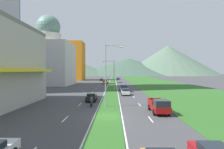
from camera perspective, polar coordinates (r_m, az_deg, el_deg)
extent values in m
plane|color=#424244|center=(23.51, -1.24, -13.04)|extent=(600.00, 600.00, 0.00)
cube|color=#2D6023|center=(82.99, 0.12, -2.86)|extent=(3.20, 240.00, 0.06)
cube|color=#2D6023|center=(85.33, 14.11, -2.79)|extent=(24.00, 240.00, 0.06)
cube|color=silver|center=(23.23, -14.35, -13.23)|extent=(0.16, 2.80, 0.01)
cube|color=silver|center=(32.28, -9.94, -9.16)|extent=(0.16, 2.80, 0.01)
cube|color=silver|center=(41.51, -7.52, -6.86)|extent=(0.16, 2.80, 0.01)
cube|color=silver|center=(50.84, -6.00, -5.40)|extent=(0.16, 2.80, 0.01)
cube|color=silver|center=(60.21, -4.95, -4.38)|extent=(0.16, 2.80, 0.01)
cube|color=silver|center=(69.61, -4.19, -3.64)|extent=(0.16, 2.80, 0.01)
cube|color=silver|center=(79.03, -3.61, -3.08)|extent=(0.16, 2.80, 0.01)
cube|color=silver|center=(88.47, -3.16, -2.63)|extent=(0.16, 2.80, 0.01)
cube|color=silver|center=(97.91, -2.79, -2.28)|extent=(0.16, 2.80, 0.01)
cube|color=silver|center=(107.35, -2.48, -1.98)|extent=(0.16, 2.80, 0.01)
cube|color=silver|center=(116.81, -2.23, -1.73)|extent=(0.16, 2.80, 0.01)
cube|color=silver|center=(126.26, -2.02, -1.52)|extent=(0.16, 2.80, 0.01)
cube|color=silver|center=(135.72, -1.83, -1.34)|extent=(0.16, 2.80, 0.01)
cube|color=silver|center=(22.90, 11.90, -13.43)|extent=(0.16, 2.80, 0.01)
cube|color=silver|center=(32.04, 8.54, -9.23)|extent=(0.16, 2.80, 0.01)
cube|color=silver|center=(41.33, 6.73, -6.89)|extent=(0.16, 2.80, 0.01)
cube|color=silver|center=(50.69, 5.58, -5.41)|extent=(0.16, 2.80, 0.01)
cube|color=silver|center=(60.09, 4.80, -4.39)|extent=(0.16, 2.80, 0.01)
cube|color=silver|center=(69.50, 4.24, -3.65)|extent=(0.16, 2.80, 0.01)
cube|color=silver|center=(78.94, 3.80, -3.08)|extent=(0.16, 2.80, 0.01)
cube|color=silver|center=(88.38, 3.46, -2.64)|extent=(0.16, 2.80, 0.01)
cube|color=silver|center=(97.83, 3.19, -2.28)|extent=(0.16, 2.80, 0.01)
cube|color=silver|center=(107.28, 2.97, -1.98)|extent=(0.16, 2.80, 0.01)
cube|color=silver|center=(116.74, 2.78, -1.73)|extent=(0.16, 2.80, 0.01)
cube|color=silver|center=(126.20, 2.62, -1.52)|extent=(0.16, 2.80, 0.01)
cube|color=silver|center=(135.66, 2.48, -1.34)|extent=(0.16, 2.80, 0.01)
cube|color=silver|center=(83.02, -1.09, -2.88)|extent=(0.16, 240.00, 0.01)
cube|color=silver|center=(82.99, 1.33, -2.88)|extent=(0.16, 240.00, 0.01)
cube|color=yellow|center=(28.25, -29.69, 1.10)|extent=(2.82, 26.37, 0.64)
cube|color=silver|center=(80.39, -19.05, 3.10)|extent=(18.76, 18.76, 17.30)
cylinder|color=beige|center=(81.46, -19.09, 10.55)|extent=(10.04, 10.04, 3.82)
sphere|color=slate|center=(82.38, -19.11, 13.83)|extent=(9.56, 9.56, 9.56)
cube|color=orange|center=(118.62, -12.07, 4.07)|extent=(13.76, 13.76, 23.95)
cone|color=#516B56|center=(269.86, -17.87, 3.26)|extent=(168.11, 168.11, 32.49)
cone|color=#3D5647|center=(278.88, 5.04, 2.48)|extent=(165.12, 165.12, 25.12)
cone|color=#516B56|center=(284.33, 16.94, 4.26)|extent=(141.17, 141.17, 43.45)
cylinder|color=#99999E|center=(29.22, -2.01, -0.43)|extent=(0.18, 0.18, 9.93)
cylinder|color=#99999E|center=(29.55, 0.44, 8.95)|extent=(2.51, 0.29, 0.10)
ellipsoid|color=silver|center=(29.64, 2.88, 8.54)|extent=(0.56, 0.28, 0.20)
cylinder|color=#99999E|center=(51.97, 0.67, -0.45)|extent=(0.18, 0.18, 8.69)
cylinder|color=#99999E|center=(51.93, -1.00, 4.18)|extent=(3.02, 0.33, 0.10)
ellipsoid|color=silver|center=(51.87, -2.67, 3.96)|extent=(0.56, 0.28, 0.20)
cube|color=#B2B2B7|center=(92.74, 2.35, -2.04)|extent=(1.87, 4.72, 0.74)
cube|color=black|center=(92.90, 2.35, -1.68)|extent=(1.61, 2.08, 0.42)
cylinder|color=black|center=(91.33, 2.94, -2.32)|extent=(0.22, 0.64, 0.64)
cylinder|color=black|center=(91.28, 1.81, -2.32)|extent=(0.22, 0.64, 0.64)
cylinder|color=black|center=(94.25, 2.87, -2.21)|extent=(0.22, 0.64, 0.64)
cylinder|color=black|center=(94.20, 1.78, -2.22)|extent=(0.22, 0.64, 0.64)
cube|color=black|center=(35.40, -6.37, -7.14)|extent=(1.79, 4.17, 0.72)
cube|color=black|center=(35.16, -6.41, -6.19)|extent=(1.54, 1.84, 0.50)
cylinder|color=black|center=(36.84, -7.46, -7.38)|extent=(0.22, 0.64, 0.64)
cylinder|color=black|center=(36.64, -4.78, -7.42)|extent=(0.22, 0.64, 0.64)
cylinder|color=black|center=(34.31, -8.07, -8.01)|extent=(0.22, 0.64, 0.64)
cylinder|color=black|center=(34.09, -5.19, -8.06)|extent=(0.22, 0.64, 0.64)
cube|color=yellow|center=(82.31, -2.24, -2.47)|extent=(1.84, 4.63, 0.64)
cube|color=black|center=(82.09, -2.25, -2.11)|extent=(1.58, 2.04, 0.42)
cylinder|color=black|center=(83.80, -2.80, -2.63)|extent=(0.22, 0.64, 0.64)
cylinder|color=black|center=(83.72, -1.59, -2.63)|extent=(0.22, 0.64, 0.64)
cylinder|color=black|center=(80.95, -2.92, -2.76)|extent=(0.22, 0.64, 0.64)
cylinder|color=black|center=(80.86, -1.67, -2.76)|extent=(0.22, 0.64, 0.64)
cube|color=black|center=(106.99, -3.31, -1.65)|extent=(1.74, 4.69, 0.63)
cube|color=black|center=(106.78, -3.32, -1.36)|extent=(1.50, 2.06, 0.48)
cylinder|color=black|center=(108.52, -3.70, -1.78)|extent=(0.22, 0.64, 0.64)
cylinder|color=black|center=(108.40, -2.82, -1.78)|extent=(0.22, 0.64, 0.64)
cylinder|color=black|center=(105.62, -3.82, -1.86)|extent=(0.22, 0.64, 0.64)
cylinder|color=black|center=(105.50, -2.92, -1.86)|extent=(0.22, 0.64, 0.64)
cube|color=yellow|center=(89.61, -2.03, -2.15)|extent=(1.74, 4.21, 0.74)
cube|color=black|center=(89.41, -2.04, -1.75)|extent=(1.49, 1.85, 0.52)
cylinder|color=black|center=(90.98, -2.52, -2.33)|extent=(0.22, 0.64, 0.64)
cylinder|color=black|center=(90.90, -1.47, -2.34)|extent=(0.22, 0.64, 0.64)
cylinder|color=black|center=(88.38, -2.61, -2.43)|extent=(0.22, 0.64, 0.64)
cylinder|color=black|center=(88.30, -1.53, -2.44)|extent=(0.22, 0.64, 0.64)
cube|color=silver|center=(44.15, 4.17, -5.57)|extent=(1.79, 4.41, 0.61)
cube|color=black|center=(44.26, 4.16, -4.80)|extent=(1.54, 1.94, 0.55)
cylinder|color=black|center=(42.89, 5.44, -6.18)|extent=(0.22, 0.64, 0.64)
cylinder|color=black|center=(42.79, 3.13, -6.19)|extent=(0.22, 0.64, 0.64)
cylinder|color=black|center=(45.60, 5.15, -5.74)|extent=(0.22, 0.64, 0.64)
cylinder|color=black|center=(45.50, 2.98, -5.76)|extent=(0.22, 0.64, 0.64)
cube|color=navy|center=(119.74, 1.95, -1.36)|extent=(1.76, 4.45, 0.65)
cube|color=black|center=(119.90, 1.95, -1.09)|extent=(1.52, 1.96, 0.43)
cylinder|color=black|center=(118.40, 2.38, -1.54)|extent=(0.22, 0.64, 0.64)
cylinder|color=black|center=(118.36, 1.56, -1.54)|extent=(0.22, 0.64, 0.64)
cylinder|color=black|center=(121.15, 2.34, -1.48)|extent=(0.22, 0.64, 0.64)
cylinder|color=black|center=(121.12, 1.54, -1.48)|extent=(0.22, 0.64, 0.64)
cube|color=maroon|center=(26.48, 14.24, -9.70)|extent=(2.00, 5.40, 0.80)
cube|color=black|center=(24.81, 15.12, -8.55)|extent=(1.84, 2.00, 0.80)
cube|color=maroon|center=(27.65, 15.61, -7.94)|extent=(0.10, 3.20, 0.44)
cube|color=maroon|center=(27.23, 11.75, -8.06)|extent=(0.10, 3.20, 0.44)
cube|color=maroon|center=(28.92, 13.00, -7.53)|extent=(1.84, 0.10, 0.44)
cylinder|color=black|center=(25.27, 17.27, -11.16)|extent=(0.26, 0.80, 0.80)
cylinder|color=black|center=(24.80, 12.93, -11.37)|extent=(0.26, 0.80, 0.80)
cylinder|color=black|center=(28.33, 15.37, -9.81)|extent=(0.26, 0.80, 0.80)
cylinder|color=black|center=(27.91, 11.49, -9.96)|extent=(0.26, 0.80, 0.80)
cube|color=#515459|center=(51.70, 3.58, -4.40)|extent=(2.00, 5.40, 0.80)
cube|color=black|center=(50.04, 3.67, -3.66)|extent=(1.84, 2.00, 0.80)
cube|color=#515459|center=(52.79, 4.54, -3.61)|extent=(0.10, 3.20, 0.44)
cube|color=#515459|center=(52.70, 2.50, -3.62)|extent=(0.10, 3.20, 0.44)
cube|color=#515459|center=(54.28, 3.44, -3.48)|extent=(1.84, 0.10, 0.44)
cylinder|color=black|center=(50.19, 4.77, -5.03)|extent=(0.26, 0.80, 0.80)
cylinder|color=black|center=(50.09, 2.57, -5.03)|extent=(0.26, 0.80, 0.80)
cylinder|color=black|center=(53.41, 4.52, -4.66)|extent=(0.26, 0.80, 0.80)
cylinder|color=black|center=(53.31, 2.46, -4.66)|extent=(0.26, 0.80, 0.80)
cylinder|color=black|center=(31.05, -6.20, -9.01)|extent=(0.10, 0.60, 0.60)
cylinder|color=black|center=(29.68, -6.52, -9.48)|extent=(0.12, 0.60, 0.60)
cube|color=#0C5128|center=(30.34, -6.36, -8.91)|extent=(0.20, 1.12, 0.25)
ellipsoid|color=#0C5128|center=(30.47, -6.31, -8.19)|extent=(0.24, 0.44, 0.24)
cube|color=#4C4C51|center=(30.12, -6.38, -7.59)|extent=(0.36, 0.28, 0.70)
sphere|color=black|center=(30.10, -6.37, -6.69)|extent=(0.26, 0.26, 0.26)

